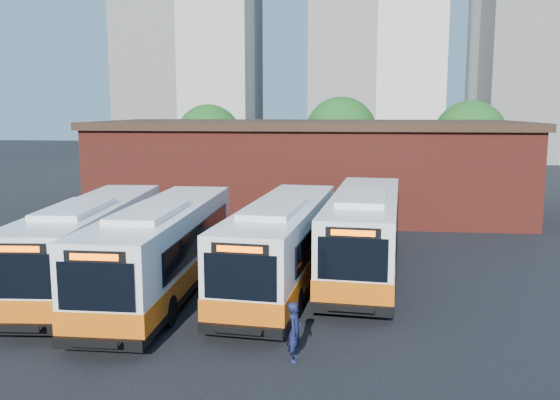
# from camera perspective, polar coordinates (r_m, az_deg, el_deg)

# --- Properties ---
(ground) EXTENTS (220.00, 220.00, 0.00)m
(ground) POSITION_cam_1_polar(r_m,az_deg,el_deg) (22.63, -0.62, -9.85)
(ground) COLOR black
(bus_west) EXTENTS (3.71, 13.27, 3.57)m
(bus_west) POSITION_cam_1_polar(r_m,az_deg,el_deg) (25.69, -17.68, -4.25)
(bus_west) COLOR silver
(bus_west) RESTS_ON ground
(bus_midwest) EXTENTS (2.89, 13.39, 3.64)m
(bus_midwest) POSITION_cam_1_polar(r_m,az_deg,el_deg) (23.83, -11.14, -4.93)
(bus_midwest) COLOR silver
(bus_midwest) RESTS_ON ground
(bus_mideast) EXTENTS (3.92, 13.41, 3.61)m
(bus_mideast) POSITION_cam_1_polar(r_m,az_deg,el_deg) (24.26, 0.22, -4.55)
(bus_mideast) COLOR silver
(bus_mideast) RESTS_ON ground
(bus_east) EXTENTS (3.96, 13.83, 3.72)m
(bus_east) POSITION_cam_1_polar(r_m,az_deg,el_deg) (26.57, 8.11, -3.35)
(bus_east) COLOR silver
(bus_east) RESTS_ON ground
(transit_worker) EXTENTS (0.51, 0.69, 1.75)m
(transit_worker) POSITION_cam_1_polar(r_m,az_deg,el_deg) (17.48, 1.43, -12.54)
(transit_worker) COLOR #131837
(transit_worker) RESTS_ON ground
(depot_building) EXTENTS (28.60, 12.60, 6.40)m
(depot_building) POSITION_cam_1_polar(r_m,az_deg,el_deg) (41.55, 2.82, 3.27)
(depot_building) COLOR maroon
(depot_building) RESTS_ON ground
(tree_west) EXTENTS (6.00, 6.00, 7.65)m
(tree_west) POSITION_cam_1_polar(r_m,az_deg,el_deg) (54.83, -6.87, 6.00)
(tree_west) COLOR #382314
(tree_west) RESTS_ON ground
(tree_mid) EXTENTS (6.56, 6.56, 8.36)m
(tree_mid) POSITION_cam_1_polar(r_m,az_deg,el_deg) (55.32, 5.87, 6.49)
(tree_mid) COLOR #382314
(tree_mid) RESTS_ON ground
(tree_east) EXTENTS (6.24, 6.24, 7.96)m
(tree_east) POSITION_cam_1_polar(r_m,az_deg,el_deg) (53.34, 17.79, 5.77)
(tree_east) COLOR #382314
(tree_east) RESTS_ON ground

